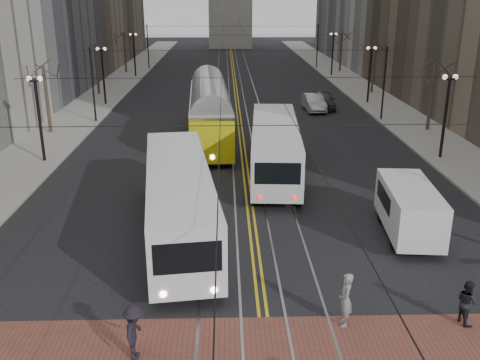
{
  "coord_description": "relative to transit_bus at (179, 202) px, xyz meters",
  "views": [
    {
      "loc": [
        -1.3,
        -17.35,
        10.92
      ],
      "look_at": [
        -0.66,
        5.33,
        3.0
      ],
      "focal_mm": 40.0,
      "sensor_mm": 36.0,
      "label": 1
    }
  ],
  "objects": [
    {
      "name": "ground",
      "position": [
        3.5,
        -6.0,
        -1.69
      ],
      "size": [
        260.0,
        260.0,
        0.0
      ],
      "primitive_type": "plane",
      "color": "black",
      "rests_on": "ground"
    },
    {
      "name": "sidewalk_left",
      "position": [
        -11.5,
        39.0,
        -1.62
      ],
      "size": [
        5.0,
        140.0,
        0.15
      ],
      "primitive_type": "cube",
      "color": "gray",
      "rests_on": "ground"
    },
    {
      "name": "sidewalk_right",
      "position": [
        18.5,
        39.0,
        -1.62
      ],
      "size": [
        5.0,
        140.0,
        0.15
      ],
      "primitive_type": "cube",
      "color": "gray",
      "rests_on": "ground"
    },
    {
      "name": "streetcar_rails",
      "position": [
        3.5,
        39.0,
        -1.69
      ],
      "size": [
        4.8,
        130.0,
        0.02
      ],
      "primitive_type": "cube",
      "color": "gray",
      "rests_on": "ground"
    },
    {
      "name": "centre_lines",
      "position": [
        3.5,
        39.0,
        -1.68
      ],
      "size": [
        0.42,
        130.0,
        0.01
      ],
      "primitive_type": "cube",
      "color": "gold",
      "rests_on": "ground"
    },
    {
      "name": "lamp_posts",
      "position": [
        3.5,
        22.75,
        1.11
      ],
      "size": [
        27.6,
        57.2,
        5.6
      ],
      "color": "black",
      "rests_on": "ground"
    },
    {
      "name": "street_trees",
      "position": [
        3.5,
        29.25,
        1.11
      ],
      "size": [
        31.68,
        53.28,
        5.6
      ],
      "color": "#382D23",
      "rests_on": "ground"
    },
    {
      "name": "trolley_wires",
      "position": [
        3.5,
        28.84,
        2.08
      ],
      "size": [
        25.96,
        120.0,
        6.6
      ],
      "color": "black",
      "rests_on": "ground"
    },
    {
      "name": "transit_bus",
      "position": [
        0.0,
        0.0,
        0.0
      ],
      "size": [
        4.49,
        13.77,
        3.38
      ],
      "primitive_type": "cube",
      "rotation": [
        0.0,
        0.0,
        0.13
      ],
      "color": "silver",
      "rests_on": "ground"
    },
    {
      "name": "streetcar",
      "position": [
        1.0,
        17.85,
        0.18
      ],
      "size": [
        3.65,
        15.97,
        3.74
      ],
      "primitive_type": "cube",
      "rotation": [
        0.0,
        0.0,
        0.04
      ],
      "color": "#CFC712",
      "rests_on": "ground"
    },
    {
      "name": "rear_bus",
      "position": [
        5.3,
        8.87,
        -0.03
      ],
      "size": [
        3.63,
        12.91,
        3.32
      ],
      "primitive_type": "cube",
      "rotation": [
        0.0,
        0.0,
        -0.07
      ],
      "color": "silver",
      "rests_on": "ground"
    },
    {
      "name": "cargo_van",
      "position": [
        10.8,
        -0.35,
        -0.46
      ],
      "size": [
        2.64,
        5.75,
        2.47
      ],
      "primitive_type": "cube",
      "rotation": [
        0.0,
        0.0,
        -0.09
      ],
      "color": "silver",
      "rests_on": "ground"
    },
    {
      "name": "sedan_grey",
      "position": [
        12.16,
        29.67,
        -0.85
      ],
      "size": [
        2.39,
        5.1,
        1.69
      ],
      "primitive_type": "imported",
      "rotation": [
        0.0,
        0.0,
        -0.08
      ],
      "color": "#383B3F",
      "rests_on": "ground"
    },
    {
      "name": "sedan_silver",
      "position": [
        10.94,
        28.6,
        -0.89
      ],
      "size": [
        1.96,
        4.96,
        1.61
      ],
      "primitive_type": "imported",
      "rotation": [
        0.0,
        0.0,
        0.05
      ],
      "color": "#A7ABAF",
      "rests_on": "ground"
    },
    {
      "name": "pedestrian_b",
      "position": [
        6.28,
        -7.5,
        -0.7
      ],
      "size": [
        0.55,
        0.76,
        1.96
      ],
      "primitive_type": "imported",
      "rotation": [
        0.0,
        0.0,
        4.6
      ],
      "color": "gray",
      "rests_on": "crosswalk_band"
    },
    {
      "name": "pedestrian_c",
      "position": [
        10.53,
        -7.5,
        -0.87
      ],
      "size": [
        0.76,
        0.9,
        1.62
      ],
      "primitive_type": "imported",
      "rotation": [
        0.0,
        0.0,
        1.78
      ],
      "color": "black",
      "rests_on": "crosswalk_band"
    },
    {
      "name": "pedestrian_d",
      "position": [
        -0.69,
        -9.09,
        -0.76
      ],
      "size": [
        0.72,
        1.21,
        1.83
      ],
      "primitive_type": "imported",
      "rotation": [
        0.0,
        0.0,
        1.54
      ],
      "color": "black",
      "rests_on": "crosswalk_band"
    }
  ]
}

